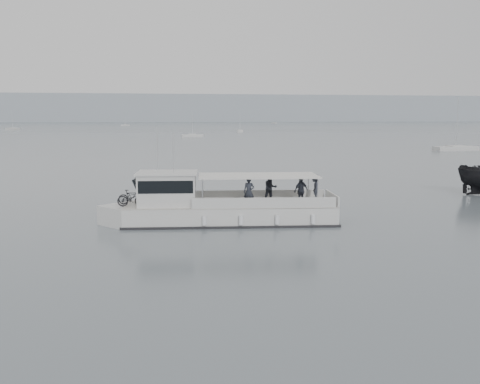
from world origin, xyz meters
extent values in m
plane|color=#545F63|center=(0.00, 0.00, 0.00)|extent=(1400.00, 1400.00, 0.00)
cube|color=#939EA8|center=(0.00, 560.00, 14.00)|extent=(1400.00, 90.00, 28.00)
cube|color=silver|center=(4.68, -0.42, 0.40)|extent=(10.90, 3.94, 1.15)
cube|color=silver|center=(-0.63, 0.14, 0.40)|extent=(2.87, 2.87, 1.15)
cube|color=beige|center=(4.68, -0.42, 0.98)|extent=(10.90, 3.94, 0.05)
cube|color=black|center=(4.68, -0.42, 0.04)|extent=(11.09, 4.07, 0.16)
cube|color=silver|center=(6.41, 0.77, 1.24)|extent=(7.08, 0.83, 0.53)
cube|color=silver|center=(6.12, -1.95, 1.24)|extent=(7.08, 0.83, 0.53)
cube|color=silver|center=(9.93, -0.98, 1.24)|extent=(0.39, 2.84, 0.53)
cube|color=silver|center=(1.49, -0.09, 1.78)|extent=(3.08, 2.68, 1.60)
cube|color=black|center=(0.13, 0.06, 1.91)|extent=(0.73, 2.26, 1.03)
cube|color=black|center=(1.49, -0.09, 2.04)|extent=(2.91, 2.70, 0.62)
cube|color=silver|center=(1.49, -0.09, 2.62)|extent=(3.27, 2.88, 0.09)
cube|color=silver|center=(6.09, -0.57, 2.44)|extent=(6.29, 3.28, 0.07)
cylinder|color=silver|center=(3.13, -1.51, 1.71)|extent=(0.06, 0.06, 1.47)
cylinder|color=silver|center=(3.39, 0.96, 1.71)|extent=(0.06, 0.06, 1.47)
cylinder|color=silver|center=(8.79, -2.11, 1.71)|extent=(0.06, 0.06, 1.47)
cylinder|color=silver|center=(9.05, 0.37, 1.71)|extent=(0.06, 0.06, 1.47)
cylinder|color=silver|center=(1.05, 0.76, 3.78)|extent=(0.03, 0.03, 2.31)
cylinder|color=silver|center=(1.78, -0.74, 3.60)|extent=(0.03, 0.03, 1.95)
cylinder|color=white|center=(3.19, -1.84, 0.44)|extent=(0.23, 0.23, 0.44)
cylinder|color=white|center=(4.95, -2.02, 0.44)|extent=(0.23, 0.23, 0.44)
cylinder|color=white|center=(6.72, -2.21, 0.44)|extent=(0.23, 0.23, 0.44)
cylinder|color=white|center=(8.49, -2.40, 0.44)|extent=(0.23, 0.23, 0.44)
imported|color=black|center=(-0.23, 0.45, 1.38)|extent=(1.57, 0.69, 0.80)
imported|color=black|center=(-0.31, -0.26, 1.40)|extent=(1.44, 0.54, 0.84)
imported|color=#2A2D38|center=(5.48, -1.31, 1.72)|extent=(0.64, 0.54, 1.49)
imported|color=#2A2D38|center=(6.86, -0.03, 1.72)|extent=(0.78, 0.64, 1.49)
imported|color=#2A2D38|center=(8.15, -1.32, 1.72)|extent=(0.95, 0.71, 1.49)
imported|color=#2A2D38|center=(9.13, -0.53, 1.72)|extent=(0.79, 1.08, 1.49)
cube|color=silver|center=(49.42, 52.19, 0.30)|extent=(7.32, 2.73, 0.75)
cube|color=silver|center=(49.42, 52.19, 0.62)|extent=(2.63, 2.16, 0.45)
cylinder|color=silver|center=(49.42, 52.19, 4.55)|extent=(0.08, 0.08, 7.91)
cube|color=silver|center=(99.73, 395.29, 0.30)|extent=(3.90, 4.81, 0.75)
cube|color=silver|center=(99.73, 395.29, 0.62)|extent=(2.03, 2.13, 0.45)
cube|color=silver|center=(-55.69, 210.11, 0.30)|extent=(6.71, 6.13, 0.75)
cube|color=silver|center=(-55.69, 210.11, 0.62)|extent=(3.10, 3.04, 0.45)
cylinder|color=silver|center=(-55.69, 210.11, 4.40)|extent=(0.08, 0.08, 7.60)
cube|color=silver|center=(-13.54, 303.53, 0.30)|extent=(5.37, 2.69, 0.75)
cube|color=silver|center=(-13.54, 303.53, 0.62)|extent=(2.06, 1.79, 0.45)
cylinder|color=silver|center=(-13.54, 303.53, 3.42)|extent=(0.08, 0.08, 5.65)
cube|color=silver|center=(32.08, 158.97, 0.30)|extent=(2.35, 5.79, 0.75)
cube|color=silver|center=(32.08, 158.97, 0.62)|extent=(1.77, 2.12, 0.45)
cylinder|color=silver|center=(32.08, 158.97, 3.70)|extent=(0.08, 0.08, 6.21)
cube|color=silver|center=(12.10, 117.49, 0.30)|extent=(5.76, 1.96, 0.75)
cube|color=silver|center=(12.10, 117.49, 0.62)|extent=(2.04, 1.65, 0.45)
cylinder|color=silver|center=(12.10, 117.49, 3.74)|extent=(0.08, 0.08, 6.29)
camera|label=1|loc=(0.66, -27.16, 5.43)|focal=40.00mm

